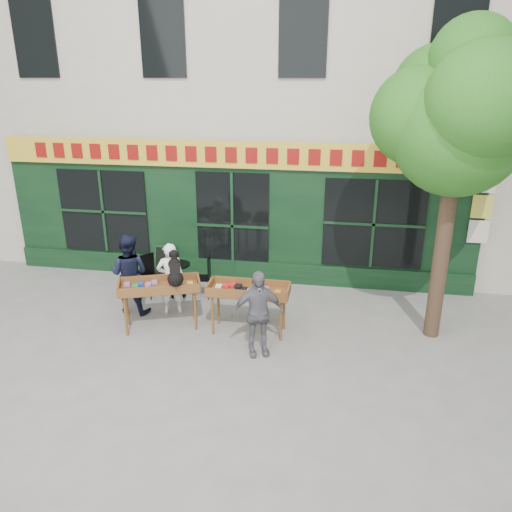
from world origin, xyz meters
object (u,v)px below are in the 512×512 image
object	(u,v)px
book_cart_center	(159,289)
man_right	(257,313)
book_cart_right	(249,293)
bistro_table	(177,273)
dog	(175,268)
woman	(171,279)
man_left	(129,274)

from	to	relation	value
book_cart_center	man_right	world-z (taller)	man_right
book_cart_right	bistro_table	xyz separation A→B (m)	(-1.87, 1.35, -0.28)
dog	woman	xyz separation A→B (m)	(-0.35, 0.70, -0.53)
dog	woman	world-z (taller)	dog
book_cart_center	bistro_table	bearing A→B (deg)	75.60
dog	book_cart_right	distance (m)	1.45
dog	bistro_table	world-z (taller)	dog
book_cart_center	man_right	xyz separation A→B (m)	(2.02, -0.64, -0.04)
woman	man_left	world-z (taller)	man_left
man_left	woman	bearing A→B (deg)	-172.28
book_cart_center	book_cart_right	world-z (taller)	same
book_cart_center	dog	distance (m)	0.59
book_cart_right	man_right	world-z (taller)	man_right
bistro_table	book_cart_center	bearing A→B (deg)	-83.94
dog	bistro_table	xyz separation A→B (m)	(-0.50, 1.51, -0.75)
woman	man_left	xyz separation A→B (m)	(-0.85, -0.09, 0.08)
book_cart_center	man_left	world-z (taller)	man_left
woman	man_right	distance (m)	2.39
man_right	bistro_table	xyz separation A→B (m)	(-2.17, 2.10, -0.24)
dog	book_cart_right	xyz separation A→B (m)	(1.37, 0.16, -0.47)
dog	man_right	xyz separation A→B (m)	(1.67, -0.59, -0.51)
bistro_table	woman	bearing A→B (deg)	-79.18
book_cart_center	woman	xyz separation A→B (m)	(0.00, 0.65, -0.06)
dog	woman	size ratio (longest dim) A/B	0.39
woman	dog	bearing A→B (deg)	96.11
book_cart_center	book_cart_right	distance (m)	1.72
book_cart_right	bistro_table	bearing A→B (deg)	144.36
bistro_table	man_left	distance (m)	1.18
woman	book_cart_right	xyz separation A→B (m)	(1.72, -0.54, 0.06)
dog	book_cart_right	bearing A→B (deg)	-13.82
book_cart_right	woman	bearing A→B (deg)	162.71
book_cart_center	man_left	size ratio (longest dim) A/B	0.96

